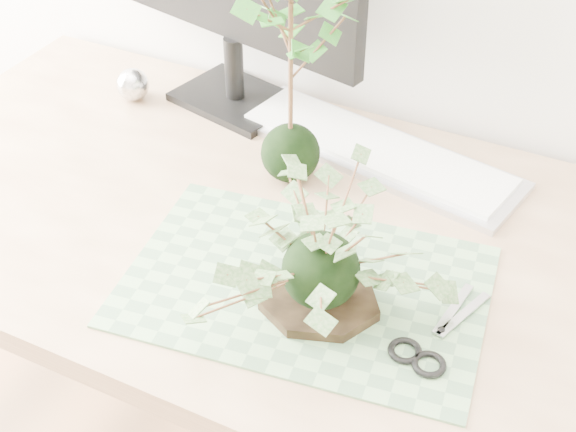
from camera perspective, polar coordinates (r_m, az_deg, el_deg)
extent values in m
cube|color=tan|center=(1.17, 4.53, -2.89)|extent=(1.60, 0.70, 0.04)
cube|color=tan|center=(1.90, -13.44, 0.70)|extent=(0.06, 0.06, 0.70)
cube|color=#4E7450|center=(1.09, 1.23, -4.98)|extent=(0.52, 0.38, 0.00)
cylinder|color=black|center=(1.05, 2.27, -6.19)|extent=(0.21, 0.21, 0.01)
sphere|color=black|center=(1.01, 2.35, -3.88)|extent=(0.10, 0.10, 0.10)
sphere|color=black|center=(1.25, 0.17, 4.51)|extent=(0.09, 0.09, 0.09)
cylinder|color=#54331E|center=(1.18, 0.19, 9.90)|extent=(0.01, 0.01, 0.23)
cube|color=silver|center=(1.33, 6.22, 4.53)|extent=(0.52, 0.24, 0.01)
cube|color=silver|center=(1.33, 6.25, 4.87)|extent=(0.48, 0.21, 0.01)
cube|color=black|center=(1.47, -3.75, 8.30)|extent=(0.24, 0.19, 0.01)
cylinder|color=black|center=(1.44, -3.86, 10.48)|extent=(0.03, 0.03, 0.11)
sphere|color=silver|center=(1.50, -10.98, 9.17)|extent=(0.06, 0.06, 0.06)
cube|color=#97979B|center=(1.07, 11.04, -6.40)|extent=(0.02, 0.11, 0.00)
cube|color=#97979B|center=(1.07, 11.81, -6.64)|extent=(0.04, 0.10, 0.00)
torus|color=black|center=(1.00, 8.78, -9.82)|extent=(0.05, 0.05, 0.01)
torus|color=black|center=(1.00, 10.65, -10.43)|extent=(0.05, 0.05, 0.01)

